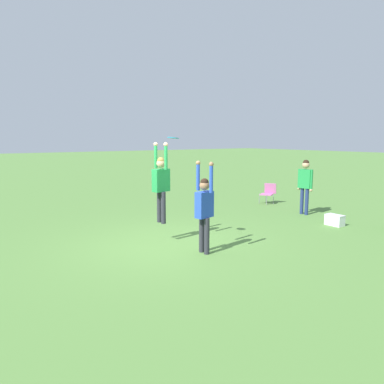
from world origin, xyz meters
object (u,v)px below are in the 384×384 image
Objects in this scene: cooler_box at (335,220)px; frisbee at (173,138)px; person_jumping at (161,181)px; camping_chair_1 at (268,192)px; person_spectator_near at (305,181)px; person_defending at (204,205)px.

frisbee is at bearing -100.32° from cooler_box.
person_jumping reaches higher than camping_chair_1.
frisbee is 7.16m from camping_chair_1.
cooler_box is at bearing -28.61° from person_spectator_near.
frisbee is 0.15× the size of person_spectator_near.
person_jumping is at bearing 78.75° from camping_chair_1.
camping_chair_1 is 1.54× the size of cooler_box.
frisbee reaches higher than person_defending.
camping_chair_1 is 0.43× the size of person_spectator_near.
person_spectator_near is (2.17, -0.55, 0.67)m from camping_chair_1.
person_spectator_near is 1.95m from cooler_box.
camping_chair_1 is 3.94m from cooler_box.
frisbee is at bearing 83.29° from camping_chair_1.
camping_chair_1 is at bearing -159.94° from person_defending.
person_jumping is 3.85× the size of cooler_box.
frisbee is 5.70m from cooler_box.
person_jumping is 1.20m from frisbee.
camping_chair_1 is (-2.25, 6.22, -1.06)m from person_jumping.
camping_chair_1 reaches higher than cooler_box.
camping_chair_1 is at bearing 8.38° from person_jumping.
frisbee is (0.58, -0.01, 1.06)m from person_jumping.
person_spectator_near is at bearing -176.18° from person_defending.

